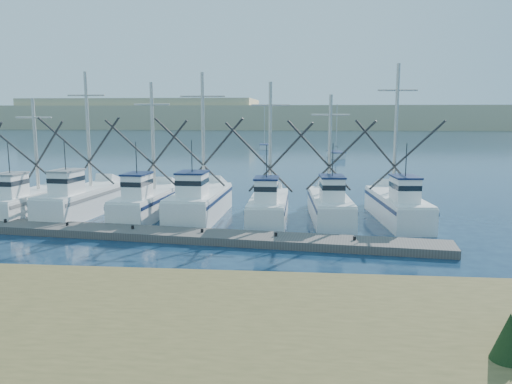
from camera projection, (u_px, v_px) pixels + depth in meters
The scene contains 6 objects.
ground at pixel (260, 273), 21.25m from camera, with size 500.00×500.00×0.00m, color #0D2039.
floating_dock at pixel (150, 234), 27.27m from camera, with size 31.73×2.12×0.42m, color #58544F.
dune_ridge at pixel (299, 117), 227.00m from camera, with size 360.00×60.00×10.00m, color tan.
trawler_fleet at pixel (178, 203), 32.18m from camera, with size 31.46×8.72×9.84m.
sailboat_near at pixel (336, 155), 75.96m from camera, with size 2.49×5.43×8.10m.
sailboat_far at pixel (264, 146), 94.57m from camera, with size 2.00×4.94×8.10m.
Camera 1 is at (1.71, -20.38, 6.71)m, focal length 35.00 mm.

